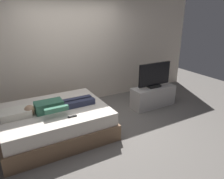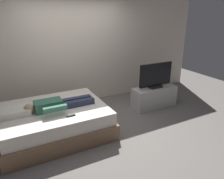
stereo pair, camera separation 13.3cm
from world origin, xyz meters
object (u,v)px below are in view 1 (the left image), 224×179
(person, at_px, (57,105))
(remote, at_px, (72,116))
(bed, at_px, (56,122))
(tv, at_px, (154,76))
(tv_stand, at_px, (153,97))
(pillow, at_px, (16,113))

(person, xyz_separation_m, remote, (0.15, -0.40, -0.07))
(bed, bearing_deg, person, -67.98)
(person, bearing_deg, tv, 4.37)
(bed, height_order, person, person)
(bed, bearing_deg, remote, -69.29)
(tv_stand, bearing_deg, tv, 0.00)
(person, bearing_deg, remote, -69.53)
(person, relative_size, tv_stand, 1.15)
(person, distance_m, tv, 2.41)
(pillow, xyz_separation_m, tv_stand, (3.07, 0.11, -0.35))
(pillow, bearing_deg, person, -6.04)
(pillow, bearing_deg, tv, 2.09)
(bed, relative_size, tv_stand, 1.76)
(bed, distance_m, tv, 2.49)
(person, bearing_deg, bed, 112.02)
(bed, xyz_separation_m, tv_stand, (2.43, 0.11, -0.01))
(person, xyz_separation_m, tv, (2.40, 0.18, 0.16))
(remote, bearing_deg, person, 110.47)
(tv, bearing_deg, tv_stand, 180.00)
(tv, bearing_deg, remote, -165.33)
(pillow, height_order, remote, pillow)
(tv, bearing_deg, bed, -177.35)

